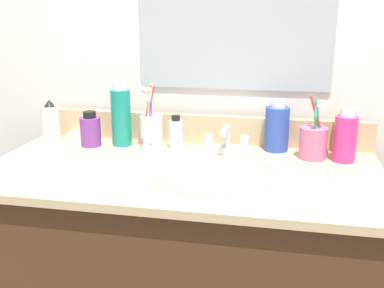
# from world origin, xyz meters

# --- Properties ---
(countertop) EXTENTS (1.07, 0.54, 0.02)m
(countertop) POSITION_xyz_m (0.00, 0.00, 0.77)
(countertop) COLOR #D1B284
(countertop) RESTS_ON vanity_cabinet
(backsplash) EXTENTS (1.07, 0.02, 0.09)m
(backsplash) POSITION_xyz_m (0.00, 0.26, 0.82)
(backsplash) COLOR #D1B284
(backsplash) RESTS_ON countertop
(back_wall) EXTENTS (2.17, 0.04, 1.30)m
(back_wall) POSITION_xyz_m (0.00, 0.32, 0.65)
(back_wall) COLOR white
(back_wall) RESTS_ON ground_plane
(sink_basin) EXTENTS (0.34, 0.34, 0.11)m
(sink_basin) POSITION_xyz_m (0.10, -0.01, 0.75)
(sink_basin) COLOR white
(sink_basin) RESTS_ON countertop
(faucet) EXTENTS (0.16, 0.10, 0.08)m
(faucet) POSITION_xyz_m (0.10, 0.18, 0.81)
(faucet) COLOR silver
(faucet) RESTS_ON countertop
(bottle_gel_clear) EXTENTS (0.05, 0.05, 0.10)m
(bottle_gel_clear) POSITION_xyz_m (-0.06, 0.18, 0.83)
(bottle_gel_clear) COLOR silver
(bottle_gel_clear) RESTS_ON countertop
(bottle_shampoo_blue) EXTENTS (0.07, 0.07, 0.16)m
(bottle_shampoo_blue) POSITION_xyz_m (0.25, 0.22, 0.85)
(bottle_shampoo_blue) COLOR #2D4CB2
(bottle_shampoo_blue) RESTS_ON countertop
(bottle_mouthwash_teal) EXTENTS (0.06, 0.06, 0.20)m
(bottle_mouthwash_teal) POSITION_xyz_m (-0.23, 0.18, 0.87)
(bottle_mouthwash_teal) COLOR teal
(bottle_mouthwash_teal) RESTS_ON countertop
(bottle_soap_pink) EXTENTS (0.06, 0.06, 0.15)m
(bottle_soap_pink) POSITION_xyz_m (0.44, 0.15, 0.85)
(bottle_soap_pink) COLOR #D8338C
(bottle_soap_pink) RESTS_ON countertop
(bottle_lotion_white) EXTENTS (0.06, 0.06, 0.14)m
(bottle_lotion_white) POSITION_xyz_m (-0.47, 0.18, 0.84)
(bottle_lotion_white) COLOR white
(bottle_lotion_white) RESTS_ON countertop
(bottle_cream_purple) EXTENTS (0.06, 0.06, 0.11)m
(bottle_cream_purple) POSITION_xyz_m (-0.33, 0.15, 0.83)
(bottle_cream_purple) COLOR #7A3899
(bottle_cream_purple) RESTS_ON countertop
(bottle_oil_amber) EXTENTS (0.05, 0.05, 0.12)m
(bottle_oil_amber) POSITION_xyz_m (0.44, 0.23, 0.83)
(bottle_oil_amber) COLOR gold
(bottle_oil_amber) RESTS_ON countertop
(cup_pink) EXTENTS (0.09, 0.08, 0.18)m
(cup_pink) POSITION_xyz_m (0.35, 0.16, 0.83)
(cup_pink) COLOR #D16693
(cup_pink) RESTS_ON countertop
(cup_white_ceramic) EXTENTS (0.07, 0.08, 0.20)m
(cup_white_ceramic) POSITION_xyz_m (-0.14, 0.19, 0.84)
(cup_white_ceramic) COLOR white
(cup_white_ceramic) RESTS_ON countertop
(soap_bar) EXTENTS (0.06, 0.04, 0.02)m
(soap_bar) POSITION_xyz_m (-0.40, 0.23, 0.79)
(soap_bar) COLOR white
(soap_bar) RESTS_ON countertop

